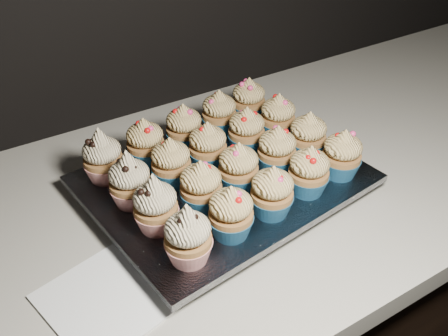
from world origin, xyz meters
The scene contains 24 objects.
worktop centered at (0.00, 1.70, 0.88)m, with size 2.44×0.64×0.04m, color beige.
napkin centered at (-0.11, 1.57, 0.90)m, with size 0.15×0.15×0.00m, color white.
baking_tray centered at (0.13, 1.68, 0.91)m, with size 0.38×0.29×0.02m, color black.
foil_lining centered at (0.13, 1.68, 0.93)m, with size 0.42×0.33×0.01m, color silver.
cupcake_0 centered at (0.00, 1.55, 0.97)m, with size 0.06×0.06×0.10m.
cupcake_1 centered at (0.07, 1.56, 0.97)m, with size 0.06×0.06×0.08m.
cupcake_2 centered at (0.14, 1.57, 0.97)m, with size 0.06×0.06×0.08m.
cupcake_3 centered at (0.22, 1.58, 0.97)m, with size 0.06×0.06×0.08m.
cupcake_4 centered at (0.29, 1.59, 0.97)m, with size 0.06×0.06×0.08m.
cupcake_5 centered at (-0.01, 1.63, 0.97)m, with size 0.06×0.06×0.10m.
cupcake_6 centered at (0.06, 1.64, 0.97)m, with size 0.06×0.06×0.08m.
cupcake_7 centered at (0.13, 1.65, 0.97)m, with size 0.06×0.06×0.08m.
cupcake_8 centered at (0.21, 1.65, 0.97)m, with size 0.06×0.06×0.08m.
cupcake_9 centered at (0.28, 1.66, 0.97)m, with size 0.06×0.06×0.08m.
cupcake_10 centered at (-0.02, 1.70, 0.97)m, with size 0.06×0.06×0.10m.
cupcake_11 centered at (0.05, 1.71, 0.97)m, with size 0.06×0.06×0.08m.
cupcake_12 centered at (0.12, 1.72, 0.97)m, with size 0.06×0.06×0.08m.
cupcake_13 centered at (0.20, 1.73, 0.97)m, with size 0.06×0.06×0.08m.
cupcake_14 centered at (0.28, 1.74, 0.97)m, with size 0.06×0.06×0.08m.
cupcake_15 centered at (-0.03, 1.78, 0.97)m, with size 0.06×0.06×0.10m.
cupcake_16 centered at (0.04, 1.78, 0.97)m, with size 0.06×0.06×0.08m.
cupcake_17 centered at (0.12, 1.79, 0.97)m, with size 0.06×0.06×0.08m.
cupcake_18 centered at (0.20, 1.80, 0.97)m, with size 0.06×0.06×0.08m.
cupcake_19 centered at (0.27, 1.81, 0.97)m, with size 0.06×0.06×0.08m.
Camera 1 is at (-0.20, 1.14, 1.42)m, focal length 40.00 mm.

